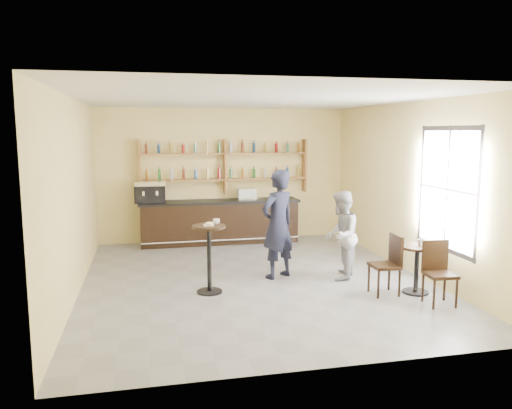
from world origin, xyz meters
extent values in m
plane|color=slate|center=(0.00, 0.00, 0.00)|extent=(7.00, 7.00, 0.00)
plane|color=white|center=(0.00, 0.00, 3.20)|extent=(7.00, 7.00, 0.00)
plane|color=#F8E08D|center=(0.00, 3.50, 1.60)|extent=(7.00, 0.00, 7.00)
plane|color=#F8E08D|center=(0.00, -3.50, 1.60)|extent=(7.00, 0.00, 7.00)
plane|color=#F8E08D|center=(-3.00, 0.00, 1.60)|extent=(0.00, 7.00, 7.00)
plane|color=#F8E08D|center=(3.00, 0.00, 1.60)|extent=(0.00, 7.00, 7.00)
plane|color=white|center=(2.99, -1.20, 1.70)|extent=(0.00, 2.00, 2.00)
cube|color=white|center=(-0.88, -0.55, 1.13)|extent=(0.17, 0.17, 0.00)
torus|color=#E7A954|center=(-0.87, -0.56, 1.16)|extent=(0.16, 0.16, 0.05)
imported|color=white|center=(-0.74, -0.45, 1.18)|extent=(0.15, 0.15, 0.09)
imported|color=black|center=(0.44, 0.06, 0.99)|extent=(0.86, 0.76, 1.98)
imported|color=white|center=(2.50, -1.29, 0.85)|extent=(0.14, 0.14, 0.10)
imported|color=gray|center=(1.53, -0.26, 0.80)|extent=(0.92, 0.98, 1.60)
camera|label=1|loc=(-1.84, -8.50, 2.64)|focal=35.00mm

